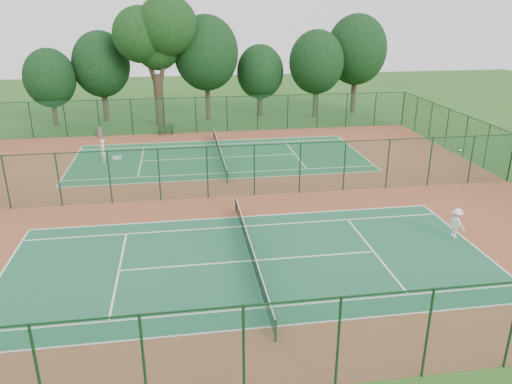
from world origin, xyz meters
TOP-DOWN VIEW (x-y plane):
  - ground at (0.00, 0.00)m, footprint 120.00×120.00m
  - red_pad at (0.00, 0.00)m, footprint 40.00×36.00m
  - court_near at (0.00, -9.00)m, footprint 23.77×10.97m
  - court_far at (0.00, 9.00)m, footprint 23.77×10.97m
  - fence_north at (0.00, 18.00)m, footprint 40.00×0.09m
  - fence_south at (0.00, -18.00)m, footprint 40.00×0.09m
  - fence_east at (20.00, 0.00)m, footprint 0.09×36.00m
  - fence_divider at (0.00, 0.00)m, footprint 40.00×0.09m
  - tennis_net_near at (0.00, -9.00)m, footprint 0.10×12.90m
  - tennis_net_far at (0.00, 9.00)m, footprint 0.10×12.90m
  - player_near at (11.38, -8.07)m, footprint 0.96×1.24m
  - player_far at (-9.33, 9.00)m, footprint 0.54×0.74m
  - trash_bin at (-10.73, 17.60)m, footprint 0.58×0.58m
  - bench at (-4.48, 17.51)m, footprint 1.60×0.87m
  - kit_bag at (-8.39, 9.79)m, footprint 0.77×0.48m
  - stray_ball_a at (4.26, -0.58)m, footprint 0.07×0.07m
  - stray_ball_b at (6.29, -0.40)m, footprint 0.07×0.07m
  - stray_ball_c at (2.93, -0.78)m, footprint 0.07×0.07m
  - big_tree at (-5.03, 22.05)m, footprint 8.43×6.17m
  - evergreen_row at (0.50, 24.25)m, footprint 39.00×5.00m

SIDE VIEW (x-z plane):
  - ground at x=0.00m, z-range 0.00..0.00m
  - evergreen_row at x=0.50m, z-range -6.00..6.00m
  - red_pad at x=0.00m, z-range 0.00..0.01m
  - court_near at x=0.00m, z-range 0.01..0.02m
  - court_far at x=0.00m, z-range 0.01..0.02m
  - stray_ball_a at x=4.26m, z-range 0.01..0.08m
  - stray_ball_b at x=6.29m, z-range 0.01..0.08m
  - stray_ball_c at x=2.93m, z-range 0.01..0.08m
  - kit_bag at x=-8.39m, z-range 0.01..0.28m
  - trash_bin at x=-10.73m, z-range 0.01..0.97m
  - bench at x=-4.48m, z-range 0.03..0.97m
  - tennis_net_near at x=0.00m, z-range 0.06..1.03m
  - tennis_net_far at x=0.00m, z-range 0.06..1.03m
  - player_near at x=11.38m, z-range 0.02..1.71m
  - player_far at x=-9.33m, z-range 0.02..1.92m
  - fence_east at x=20.00m, z-range 0.01..3.51m
  - fence_north at x=0.00m, z-range 0.01..3.51m
  - fence_south at x=0.00m, z-range 0.01..3.51m
  - fence_divider at x=0.00m, z-range 0.01..3.51m
  - big_tree at x=-5.03m, z-range 2.69..15.64m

